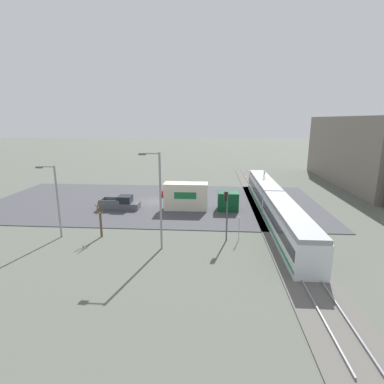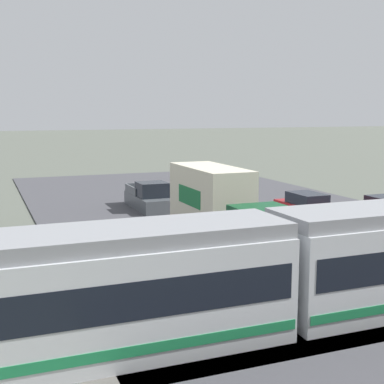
% 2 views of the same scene
% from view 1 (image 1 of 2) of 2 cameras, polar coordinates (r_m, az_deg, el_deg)
% --- Properties ---
extents(ground_plane, '(320.00, 320.00, 0.00)m').
position_cam_1_polar(ground_plane, '(45.19, -7.23, -1.94)').
color(ground_plane, '#565B51').
extents(road_surface, '(22.78, 48.34, 0.08)m').
position_cam_1_polar(road_surface, '(45.18, -7.23, -1.89)').
color(road_surface, '#424247').
rests_on(road_surface, ground).
extents(rail_bed, '(62.28, 4.40, 0.22)m').
position_cam_1_polar(rail_bed, '(44.97, 13.70, -2.25)').
color(rail_bed, '#5B5954').
rests_on(rail_bed, ground).
extents(light_rail_tram, '(31.25, 2.72, 4.52)m').
position_cam_1_polar(light_rail_tram, '(38.80, 15.27, -2.30)').
color(light_rail_tram, silver).
rests_on(light_rail_tram, ground).
extents(box_truck, '(2.35, 10.02, 3.64)m').
position_cam_1_polar(box_truck, '(40.69, 0.79, -1.02)').
color(box_truck, '#0C4723').
rests_on(box_truck, ground).
extents(pickup_truck, '(2.02, 5.33, 1.84)m').
position_cam_1_polar(pickup_truck, '(42.33, -13.42, -2.20)').
color(pickup_truck, '#4C5156').
rests_on(pickup_truck, ground).
extents(sedan_car_0, '(1.87, 4.60, 1.41)m').
position_cam_1_polar(sedan_car_0, '(52.12, 0.06, 1.01)').
color(sedan_car_0, silver).
rests_on(sedan_car_0, ground).
extents(sedan_car_1, '(1.87, 4.65, 1.57)m').
position_cam_1_polar(sedan_car_1, '(48.28, -2.89, 0.05)').
color(sedan_car_1, maroon).
rests_on(sedan_car_1, ground).
extents(traffic_light_pole, '(0.28, 0.47, 5.17)m').
position_cam_1_polar(traffic_light_pole, '(30.07, 6.56, -3.27)').
color(traffic_light_pole, '#47474C').
rests_on(traffic_light_pole, ground).
extents(street_tree, '(0.92, 0.76, 3.82)m').
position_cam_1_polar(street_tree, '(32.76, -17.01, -5.34)').
color(street_tree, brown).
rests_on(street_tree, ground).
extents(street_lamp_near_crossing, '(0.36, 1.95, 7.59)m').
position_cam_1_polar(street_lamp_near_crossing, '(33.61, -24.60, -0.77)').
color(street_lamp_near_crossing, gray).
rests_on(street_lamp_near_crossing, ground).
extents(street_lamp_mid_block, '(0.36, 1.95, 9.23)m').
position_cam_1_polar(street_lamp_mid_block, '(27.70, -6.41, -0.66)').
color(street_lamp_mid_block, gray).
rests_on(street_lamp_mid_block, ground).
extents(no_parking_sign, '(0.32, 0.08, 2.50)m').
position_cam_1_polar(no_parking_sign, '(30.94, 8.94, -6.46)').
color(no_parking_sign, gray).
rests_on(no_parking_sign, ground).
extents(backdrop_retail_block, '(31.91, 17.21, 12.63)m').
position_cam_1_polar(backdrop_retail_block, '(67.12, 32.46, 6.63)').
color(backdrop_retail_block, slate).
rests_on(backdrop_retail_block, ground).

